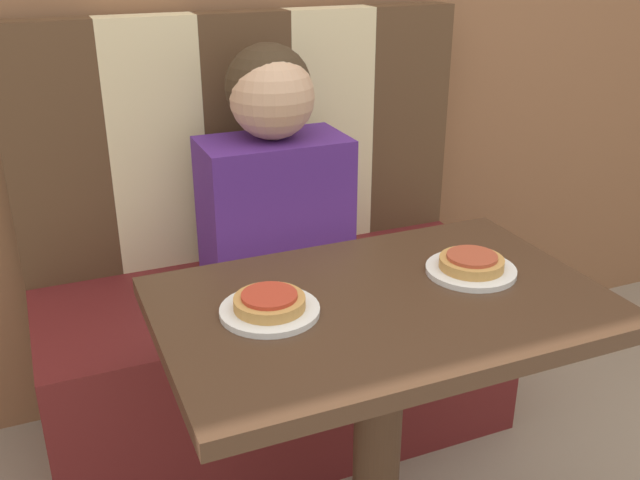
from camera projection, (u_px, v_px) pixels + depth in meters
The scene contains 8 objects.
booth_seat at pixel (279, 356), 2.07m from camera, with size 1.29×0.57×0.50m.
booth_backrest at pixel (246, 137), 2.04m from camera, with size 1.29×0.09×0.69m.
dining_table at pixel (381, 356), 1.41m from camera, with size 0.85×0.55×0.74m.
person at pixel (273, 167), 1.85m from camera, with size 0.38×0.24×0.64m.
plate_left at pixel (270, 311), 1.30m from camera, with size 0.18×0.18×0.01m.
plate_right at pixel (471, 270), 1.46m from camera, with size 0.18×0.18×0.01m.
pizza_left at pixel (269, 301), 1.29m from camera, with size 0.13×0.13×0.03m.
pizza_right at pixel (472, 262), 1.45m from camera, with size 0.13×0.13×0.03m.
Camera 1 is at (-0.58, -1.06, 1.38)m, focal length 40.00 mm.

